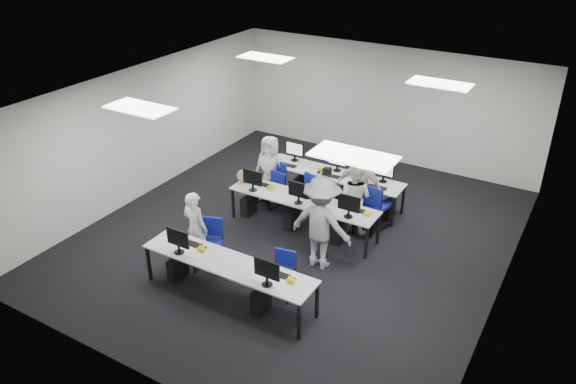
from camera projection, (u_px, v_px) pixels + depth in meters
The scene contains 23 objects.
room at pixel (298, 169), 10.90m from camera, with size 9.00×9.02×3.00m.
ceiling_panels at pixel (299, 95), 10.21m from camera, with size 5.20×4.60×0.02m.
desk_front at pixel (228, 265), 9.45m from camera, with size 3.20×0.70×0.73m.
desk_mid at pixel (303, 201), 11.43m from camera, with size 3.20×0.70×0.73m.
desk_back at pixel (333, 176), 12.50m from camera, with size 3.20×0.70×0.73m.
equipment_front at pixel (219, 278), 9.67m from camera, with size 2.51×0.41×1.19m.
equipment_mid at pixel (294, 213), 11.66m from camera, with size 2.91×0.41×1.19m.
equipment_back at pixel (341, 190), 12.58m from camera, with size 2.91×0.41×1.19m.
chair_0 at pixel (209, 253), 10.43m from camera, with size 0.62×0.65×0.97m.
chair_1 at pixel (282, 282), 9.72m from camera, with size 0.47×0.50×0.83m.
chair_2 at pixel (272, 191), 12.65m from camera, with size 0.64×0.66×0.99m.
chair_3 at pixel (311, 204), 12.15m from camera, with size 0.51×0.54×0.89m.
chair_4 at pixel (365, 219), 11.61m from camera, with size 0.47×0.50×0.86m.
chair_5 at pixel (283, 193), 12.68m from camera, with size 0.45×0.48×0.84m.
chair_6 at pixel (318, 199), 12.32m from camera, with size 0.59×0.62×0.96m.
chair_7 at pixel (376, 213), 11.77m from camera, with size 0.57×0.60×0.99m.
handbag at pixel (245, 176), 12.02m from camera, with size 0.37×0.23×0.30m, color tan.
student_0 at pixel (196, 228), 10.39m from camera, with size 0.54×0.36×1.48m, color silver.
student_1 at pixel (355, 197), 11.43m from camera, with size 0.73×0.57×1.51m, color silver.
student_2 at pixel (270, 168), 12.65m from camera, with size 0.75×0.49×1.53m, color silver.
student_3 at pixel (359, 188), 11.63m from camera, with size 0.97×0.41×1.66m, color silver.
photographer at pixel (321, 223), 10.21m from camera, with size 1.18×0.68×1.83m, color gray.
dslr_camera at pixel (327, 171), 9.90m from camera, with size 0.14×0.18×0.10m, color black.
Camera 1 is at (4.83, -8.61, 6.14)m, focal length 35.00 mm.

